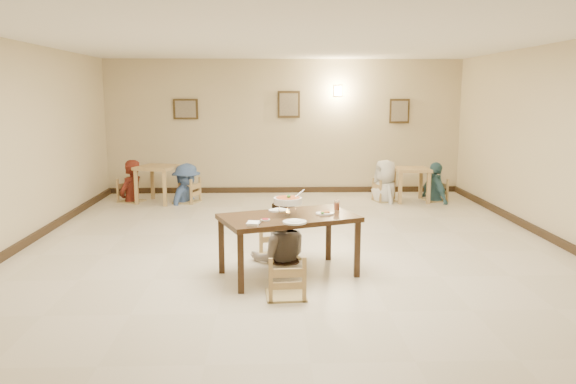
{
  "coord_description": "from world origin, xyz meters",
  "views": [
    {
      "loc": [
        -0.34,
        -7.72,
        2.24
      ],
      "look_at": [
        -0.09,
        -0.27,
        0.93
      ],
      "focal_mm": 35.0,
      "sensor_mm": 36.0,
      "label": 1
    }
  ],
  "objects_px": {
    "chair_near": "(286,256)",
    "bg_chair_rr": "(435,180)",
    "bg_diner_a": "(130,160)",
    "bg_diner_b": "(186,164)",
    "main_diner": "(280,200)",
    "curry_warmer": "(288,201)",
    "bg_chair_ll": "(131,180)",
    "chair_far": "(279,222)",
    "drink_glass": "(337,206)",
    "bg_diner_d": "(436,162)",
    "bg_chair_rl": "(385,180)",
    "bg_diner_c": "(386,160)",
    "bg_table_left": "(158,173)",
    "main_table": "(289,222)",
    "bg_table_right": "(411,174)",
    "bg_chair_lr": "(186,179)"
  },
  "relations": [
    {
      "from": "bg_chair_ll",
      "to": "bg_chair_rr",
      "type": "height_order",
      "value": "bg_chair_ll"
    },
    {
      "from": "main_diner",
      "to": "bg_table_right",
      "type": "relative_size",
      "value": 2.34
    },
    {
      "from": "bg_chair_rr",
      "to": "bg_diner_a",
      "type": "relative_size",
      "value": 0.5
    },
    {
      "from": "bg_diner_a",
      "to": "bg_table_left",
      "type": "bearing_deg",
      "value": 106.84
    },
    {
      "from": "bg_chair_ll",
      "to": "bg_diner_c",
      "type": "distance_m",
      "value": 5.34
    },
    {
      "from": "drink_glass",
      "to": "bg_diner_c",
      "type": "bearing_deg",
      "value": 70.92
    },
    {
      "from": "main_diner",
      "to": "bg_diner_d",
      "type": "xyz_separation_m",
      "value": [
        3.36,
        4.19,
        -0.01
      ]
    },
    {
      "from": "bg_chair_rl",
      "to": "bg_chair_rr",
      "type": "height_order",
      "value": "same"
    },
    {
      "from": "bg_chair_rr",
      "to": "bg_chair_lr",
      "type": "bearing_deg",
      "value": -105.12
    },
    {
      "from": "chair_near",
      "to": "bg_chair_rl",
      "type": "xyz_separation_m",
      "value": [
        2.25,
        5.58,
        -0.03
      ]
    },
    {
      "from": "curry_warmer",
      "to": "bg_table_right",
      "type": "xyz_separation_m",
      "value": [
        2.74,
        4.78,
        -0.37
      ]
    },
    {
      "from": "bg_chair_rr",
      "to": "main_table",
      "type": "bearing_deg",
      "value": -49.39
    },
    {
      "from": "bg_diner_a",
      "to": "bg_diner_b",
      "type": "xyz_separation_m",
      "value": [
        1.17,
        -0.1,
        -0.07
      ]
    },
    {
      "from": "bg_chair_rl",
      "to": "chair_far",
      "type": "bearing_deg",
      "value": 135.07
    },
    {
      "from": "main_table",
      "to": "main_diner",
      "type": "distance_m",
      "value": 0.67
    },
    {
      "from": "bg_table_left",
      "to": "bg_diner_a",
      "type": "relative_size",
      "value": 0.55
    },
    {
      "from": "chair_far",
      "to": "bg_chair_rl",
      "type": "height_order",
      "value": "chair_far"
    },
    {
      "from": "bg_chair_lr",
      "to": "bg_chair_rl",
      "type": "height_order",
      "value": "bg_chair_lr"
    },
    {
      "from": "curry_warmer",
      "to": "drink_glass",
      "type": "bearing_deg",
      "value": 24.34
    },
    {
      "from": "curry_warmer",
      "to": "bg_diner_d",
      "type": "distance_m",
      "value": 5.83
    },
    {
      "from": "curry_warmer",
      "to": "bg_chair_rr",
      "type": "relative_size",
      "value": 0.43
    },
    {
      "from": "bg_chair_lr",
      "to": "bg_diner_c",
      "type": "xyz_separation_m",
      "value": [
        4.16,
        0.02,
        0.39
      ]
    },
    {
      "from": "bg_table_right",
      "to": "bg_diner_b",
      "type": "distance_m",
      "value": 4.7
    },
    {
      "from": "chair_near",
      "to": "bg_chair_ll",
      "type": "height_order",
      "value": "chair_near"
    },
    {
      "from": "curry_warmer",
      "to": "main_table",
      "type": "bearing_deg",
      "value": -36.84
    },
    {
      "from": "bg_table_right",
      "to": "bg_chair_ll",
      "type": "distance_m",
      "value": 5.86
    },
    {
      "from": "chair_near",
      "to": "bg_table_right",
      "type": "bearing_deg",
      "value": -119.85
    },
    {
      "from": "chair_far",
      "to": "main_diner",
      "type": "distance_m",
      "value": 0.35
    },
    {
      "from": "chair_near",
      "to": "bg_diner_d",
      "type": "bearing_deg",
      "value": -123.86
    },
    {
      "from": "main_table",
      "to": "drink_glass",
      "type": "height_order",
      "value": "drink_glass"
    },
    {
      "from": "drink_glass",
      "to": "bg_chair_rl",
      "type": "distance_m",
      "value": 4.81
    },
    {
      "from": "bg_diner_d",
      "to": "bg_diner_a",
      "type": "bearing_deg",
      "value": 76.04
    },
    {
      "from": "chair_near",
      "to": "bg_chair_rr",
      "type": "xyz_separation_m",
      "value": [
        3.32,
        5.59,
        -0.03
      ]
    },
    {
      "from": "bg_chair_lr",
      "to": "bg_diner_b",
      "type": "bearing_deg",
      "value": 20.51
    },
    {
      "from": "bg_diner_b",
      "to": "chair_far",
      "type": "bearing_deg",
      "value": -136.04
    },
    {
      "from": "bg_chair_rr",
      "to": "drink_glass",
      "type": "bearing_deg",
      "value": -45.51
    },
    {
      "from": "chair_near",
      "to": "main_diner",
      "type": "relative_size",
      "value": 0.56
    },
    {
      "from": "drink_glass",
      "to": "main_diner",
      "type": "bearing_deg",
      "value": 154.21
    },
    {
      "from": "main_table",
      "to": "bg_diner_c",
      "type": "bearing_deg",
      "value": 44.91
    },
    {
      "from": "curry_warmer",
      "to": "bg_diner_b",
      "type": "height_order",
      "value": "bg_diner_b"
    },
    {
      "from": "chair_near",
      "to": "bg_diner_c",
      "type": "relative_size",
      "value": 0.54
    },
    {
      "from": "chair_far",
      "to": "drink_glass",
      "type": "height_order",
      "value": "chair_far"
    },
    {
      "from": "bg_diner_a",
      "to": "bg_chair_ll",
      "type": "bearing_deg",
      "value": -155.97
    },
    {
      "from": "bg_table_right",
      "to": "bg_chair_rl",
      "type": "xyz_separation_m",
      "value": [
        -0.53,
        0.04,
        -0.13
      ]
    },
    {
      "from": "bg_table_right",
      "to": "bg_chair_lr",
      "type": "distance_m",
      "value": 4.69
    },
    {
      "from": "bg_diner_a",
      "to": "drink_glass",
      "type": "bearing_deg",
      "value": 63.18
    },
    {
      "from": "bg_chair_rl",
      "to": "drink_glass",
      "type": "bearing_deg",
      "value": 145.56
    },
    {
      "from": "chair_far",
      "to": "bg_diner_b",
      "type": "height_order",
      "value": "bg_diner_b"
    },
    {
      "from": "main_table",
      "to": "chair_near",
      "type": "relative_size",
      "value": 1.95
    },
    {
      "from": "main_diner",
      "to": "curry_warmer",
      "type": "bearing_deg",
      "value": 92.14
    }
  ]
}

